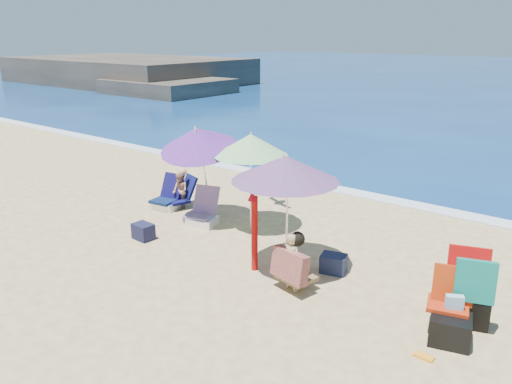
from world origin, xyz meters
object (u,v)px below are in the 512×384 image
Objects in this scene: camp_chair_left at (450,320)px; furled_umbrella at (254,226)px; camp_chair_right at (468,298)px; person_left at (181,190)px; chair_rainbow at (203,215)px; umbrella_blue at (198,139)px; chair_navy at (168,199)px; person_center at (292,263)px; umbrella_striped at (251,145)px; umbrella_turquoise at (285,168)px.

furled_umbrella is at bearing 179.79° from camp_chair_left.
camp_chair_right is 1.14× the size of person_left.
camp_chair_left is (5.28, -1.01, 0.07)m from chair_rainbow.
umbrella_blue reaches higher than person_left.
chair_navy is 0.73× the size of camp_chair_right.
chair_navy is (-1.21, 0.20, -1.56)m from umbrella_blue.
chair_navy is 0.78× the size of person_center.
umbrella_blue is 1.98m from chair_navy.
camp_chair_right reaches higher than person_center.
person_center is (0.87, -0.18, -0.31)m from furled_umbrella.
umbrella_blue is 2.41× the size of camp_chair_left.
umbrella_striped is 2.06× the size of person_center.
chair_rainbow is 0.88× the size of person_left.
umbrella_turquoise is 0.97× the size of umbrella_blue.
camp_chair_left is 1.00× the size of person_left.
umbrella_turquoise reaches higher than chair_rainbow.
person_center is at bearing -21.78° from umbrella_blue.
camp_chair_left is 0.88× the size of camp_chair_right.
umbrella_striped reaches higher than camp_chair_right.
furled_umbrella reaches higher than chair_rainbow.
umbrella_striped is 2.19× the size of camp_chair_left.
umbrella_striped is 2.49× the size of chair_rainbow.
umbrella_blue reaches higher than person_center.
umbrella_turquoise is 1.94m from umbrella_striped.
camp_chair_right is (2.84, 0.21, -1.36)m from umbrella_turquoise.
person_center is at bearing -45.14° from umbrella_turquoise.
camp_chair_left is 0.56m from camp_chair_right.
furled_umbrella is 1.49× the size of person_center.
person_center is at bearing -21.63° from chair_rainbow.
chair_rainbow is 5.35m from camp_chair_right.
person_center reaches higher than person_left.
camp_chair_left is at bearing -11.17° from umbrella_blue.
camp_chair_left is (3.16, -0.01, -0.50)m from furled_umbrella.
camp_chair_left is (4.38, -1.46, -1.43)m from umbrella_striped.
camp_chair_right reaches higher than camp_chair_left.
person_left is (-3.21, 1.45, -0.37)m from furled_umbrella.
person_center reaches higher than chair_rainbow.
person_left is at bearing 162.49° from umbrella_turquoise.
chair_rainbow is at bearing 169.14° from camp_chair_left.
furled_umbrella reaches higher than person_center.
chair_rainbow is 0.83× the size of person_center.
camp_chair_left is at bearing -10.86° from chair_rainbow.
chair_rainbow is (1.31, -0.25, 0.00)m from chair_navy.
chair_navy is 0.95× the size of chair_rainbow.
umbrella_blue is at bearing 164.25° from umbrella_turquoise.
person_left is at bearing 158.17° from person_center.
furled_umbrella is at bearing -138.52° from umbrella_turquoise.
person_center is (2.99, -1.18, 0.26)m from chair_rainbow.
umbrella_striped is 4.71m from camp_chair_right.
camp_chair_right is 1.08× the size of person_center.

